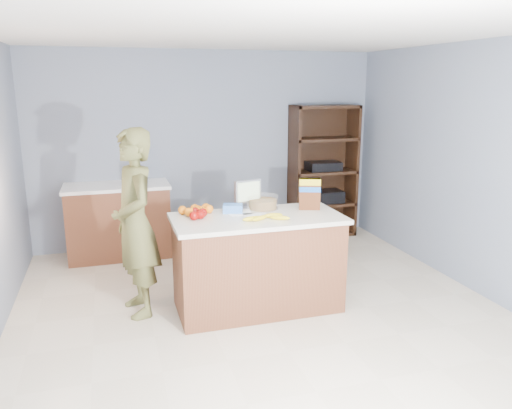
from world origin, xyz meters
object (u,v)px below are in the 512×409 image
object	(u,v)px
shelving_unit	(321,174)
tv	(248,192)
counter_peninsula	(258,266)
cereal_box	(310,192)
person	(135,223)

from	to	relation	value
shelving_unit	tv	xyz separation A→B (m)	(-1.55, -1.74, 0.19)
counter_peninsula	shelving_unit	world-z (taller)	shelving_unit
shelving_unit	tv	bearing A→B (deg)	-131.79
counter_peninsula	cereal_box	world-z (taller)	cereal_box
shelving_unit	person	world-z (taller)	shelving_unit
tv	cereal_box	size ratio (longest dim) A/B	0.93
person	tv	world-z (taller)	person
counter_peninsula	cereal_box	size ratio (longest dim) A/B	5.17
counter_peninsula	tv	xyz separation A→B (m)	(-0.00, 0.31, 0.64)
counter_peninsula	shelving_unit	size ratio (longest dim) A/B	0.87
person	tv	bearing A→B (deg)	82.56
counter_peninsula	tv	size ratio (longest dim) A/B	5.53
counter_peninsula	person	world-z (taller)	person
counter_peninsula	shelving_unit	xyz separation A→B (m)	(1.55, 2.05, 0.45)
counter_peninsula	shelving_unit	bearing A→B (deg)	52.89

